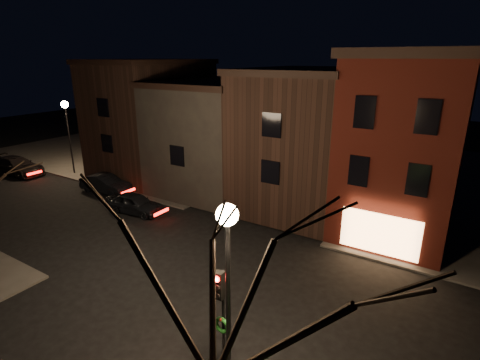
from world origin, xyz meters
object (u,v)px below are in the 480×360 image
object	(u,v)px
parked_car_c	(17,166)
traffic_signal	(221,310)
parked_car_a	(135,203)
street_lamp_far	(66,117)
street_lamp_near	(228,253)
bare_tree_right	(210,282)
parked_car_b	(106,184)

from	to	relation	value
parked_car_c	traffic_signal	bearing A→B (deg)	-114.22
parked_car_a	parked_car_c	distance (m)	15.80
parked_car_a	parked_car_c	bearing A→B (deg)	80.71
traffic_signal	parked_car_a	size ratio (longest dim) A/B	0.99
street_lamp_far	parked_car_a	bearing A→B (deg)	-16.11
street_lamp_near	parked_car_c	bearing A→B (deg)	162.35
parked_car_a	street_lamp_near	bearing A→B (deg)	-130.42
street_lamp_near	parked_car_c	size ratio (longest dim) A/B	1.17
street_lamp_near	parked_car_a	bearing A→B (deg)	147.04
bare_tree_right	street_lamp_near	bearing A→B (deg)	117.47
street_lamp_far	parked_car_a	xyz separation A→B (m)	(11.52, -3.33, -4.48)
street_lamp_near	street_lamp_far	distance (m)	28.00
parked_car_b	parked_car_c	world-z (taller)	parked_car_c
bare_tree_right	parked_car_a	world-z (taller)	bare_tree_right
traffic_signal	parked_car_b	distance (m)	20.77
parked_car_a	parked_car_c	size ratio (longest dim) A/B	0.74
bare_tree_right	traffic_signal	bearing A→B (deg)	122.41
street_lamp_far	parked_car_a	distance (m)	12.80
parked_car_b	street_lamp_near	bearing A→B (deg)	-123.41
parked_car_a	parked_car_b	size ratio (longest dim) A/B	0.94
parked_car_c	bare_tree_right	bearing A→B (deg)	-118.22
traffic_signal	street_lamp_near	bearing A→B (deg)	-39.37
traffic_signal	parked_car_c	bearing A→B (deg)	162.89
street_lamp_far	traffic_signal	world-z (taller)	street_lamp_far
street_lamp_far	parked_car_b	world-z (taller)	street_lamp_far
bare_tree_right	parked_car_b	xyz separation A→B (m)	(-19.97, 13.00, -5.43)
street_lamp_near	parked_car_b	distance (m)	21.88
street_lamp_near	bare_tree_right	world-z (taller)	bare_tree_right
traffic_signal	parked_car_c	distance (m)	30.27
parked_car_c	parked_car_a	bearing A→B (deg)	-98.94
traffic_signal	parked_car_a	bearing A→B (deg)	147.36
street_lamp_near	bare_tree_right	size ratio (longest dim) A/B	0.76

